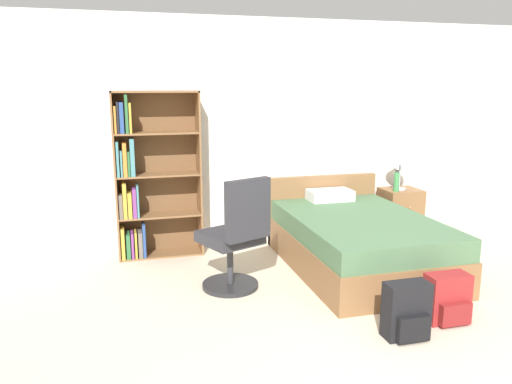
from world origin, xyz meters
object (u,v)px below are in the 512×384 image
Objects in this scene: bookshelf at (147,179)px; water_bottle at (397,181)px; bed at (356,240)px; backpack_red at (448,299)px; table_lamp at (400,159)px; backpack_black at (407,312)px; office_chair at (236,239)px; nightstand at (400,213)px.

water_bottle is (2.91, -0.20, -0.13)m from bookshelf.
bookshelf is 6.92× the size of water_bottle.
bed is at bearing -140.38° from water_bottle.
bookshelf is 4.58× the size of backpack_red.
water_bottle reaches higher than backpack_red.
bookshelf is 2.32m from bed.
backpack_black is at bearing -119.03° from table_lamp.
table_lamp is (0.95, 0.80, 0.69)m from bed.
bookshelf is 1.44m from office_chair.
nightstand is 0.68m from table_lamp.
bookshelf is 3.03m from backpack_black.
backpack_red is at bearing -45.67° from bookshelf.
office_chair reaches higher than bed.
nightstand is 1.54× the size of backpack_red.
nightstand is at bearing 39.26° from bed.
nightstand reaches higher than backpack_red.
bed is 1.51m from backpack_black.
backpack_red is (-0.85, -2.14, -0.12)m from nightstand.
office_chair reaches higher than nightstand.
office_chair is at bearing 130.87° from backpack_black.
backpack_black is at bearing -162.30° from backpack_red.
backpack_red is at bearing -35.09° from office_chair.
bookshelf reaches higher than water_bottle.
water_bottle is at bearing -135.63° from table_lamp.
nightstand is at bearing 60.26° from backpack_black.
office_chair is at bearing -59.46° from bookshelf.
office_chair is 1.60m from backpack_black.
backpack_red is at bearing -111.68° from nightstand.
table_lamp is at bearing 44.37° from water_bottle.
backpack_red is 0.92× the size of backpack_black.
bookshelf is 4.20× the size of backpack_black.
nightstand is (3.05, -0.10, -0.56)m from bookshelf.
table_lamp is at bearing -2.19° from bookshelf.
office_chair is 2.43m from water_bottle.
water_bottle is (2.20, 1.00, 0.23)m from office_chair.
backpack_red is 0.48m from backpack_black.
table_lamp is at bearing 25.41° from office_chair.
nightstand is at bearing 17.26° from table_lamp.
backpack_red is at bearing -109.41° from water_bottle.
bed is 7.77× the size of water_bottle.
bed is 4.72× the size of backpack_black.
backpack_black reaches higher than backpack_red.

